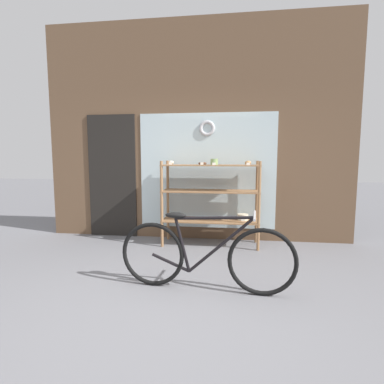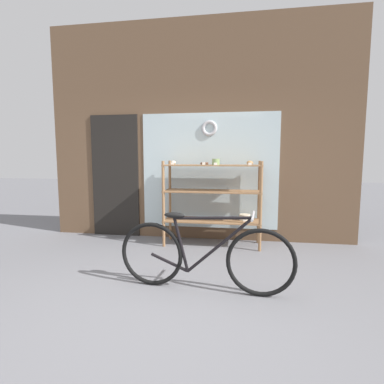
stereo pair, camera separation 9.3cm
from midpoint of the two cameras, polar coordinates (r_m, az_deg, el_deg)
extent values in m
plane|color=slate|center=(2.98, -5.19, -20.99)|extent=(30.00, 30.00, 0.00)
cube|color=brown|center=(5.07, 1.63, 11.44)|extent=(5.13, 0.08, 3.61)
cube|color=silver|center=(4.98, 3.82, 3.98)|extent=(2.25, 0.02, 1.90)
cube|color=black|center=(5.39, -13.92, 2.94)|extent=(0.84, 0.03, 2.10)
torus|color=#B7B7BC|center=(4.98, 3.86, 12.04)|extent=(0.26, 0.06, 0.26)
cylinder|color=#8E6642|center=(4.60, -4.88, -2.35)|extent=(0.04, 0.04, 1.32)
cylinder|color=#8E6642|center=(4.48, 13.53, -2.77)|extent=(0.04, 0.04, 1.32)
cylinder|color=#8E6642|center=(5.02, -3.68, -1.59)|extent=(0.04, 0.04, 1.32)
cylinder|color=#8E6642|center=(4.91, 13.15, -1.95)|extent=(0.04, 0.04, 1.32)
cube|color=#8E6642|center=(4.74, 4.40, -5.39)|extent=(1.50, 0.48, 0.02)
cube|color=#8E6642|center=(4.67, 4.45, 0.16)|extent=(1.50, 0.48, 0.02)
cube|color=#8E6642|center=(4.64, 4.49, 5.09)|extent=(1.50, 0.48, 0.02)
cylinder|color=beige|center=(4.77, 10.56, -4.74)|extent=(0.17, 0.17, 0.09)
cube|color=white|center=(4.69, 10.58, -5.30)|extent=(0.05, 0.00, 0.04)
cylinder|color=#7A995B|center=(4.52, 5.16, 5.73)|extent=(0.11, 0.11, 0.09)
cube|color=white|center=(4.46, 5.10, 5.36)|extent=(0.05, 0.00, 0.04)
torus|color=#4C2D1E|center=(4.77, 2.92, 5.46)|extent=(0.13, 0.13, 0.03)
cube|color=white|center=(4.70, 2.82, 5.45)|extent=(0.05, 0.00, 0.04)
ellipsoid|color=beige|center=(4.85, -3.05, 5.63)|extent=(0.09, 0.07, 0.06)
cube|color=white|center=(4.80, -3.18, 5.47)|extent=(0.05, 0.00, 0.04)
ellipsoid|color=#AD7F4C|center=(4.56, 11.55, 5.47)|extent=(0.09, 0.08, 0.07)
cube|color=white|center=(4.50, 11.57, 5.27)|extent=(0.05, 0.00, 0.04)
torus|color=black|center=(3.31, -6.89, -11.63)|extent=(0.69, 0.10, 0.69)
torus|color=black|center=(3.11, 13.83, -12.95)|extent=(0.69, 0.10, 0.69)
cylinder|color=black|center=(3.09, 6.06, -10.10)|extent=(0.68, 0.08, 0.63)
cylinder|color=black|center=(3.03, 4.78, -4.95)|extent=(0.80, 0.09, 0.07)
cylinder|color=black|center=(3.17, -1.25, -10.01)|extent=(0.18, 0.05, 0.57)
cylinder|color=black|center=(3.27, -3.48, -13.25)|extent=(0.41, 0.06, 0.19)
ellipsoid|color=black|center=(3.12, -2.54, -4.43)|extent=(0.23, 0.11, 0.06)
cylinder|color=#B2B2B7|center=(2.99, 12.43, -4.46)|extent=(0.06, 0.46, 0.02)
camera|label=1|loc=(0.05, -89.26, 0.09)|focal=28.00mm
camera|label=2|loc=(0.05, 90.74, -0.09)|focal=28.00mm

